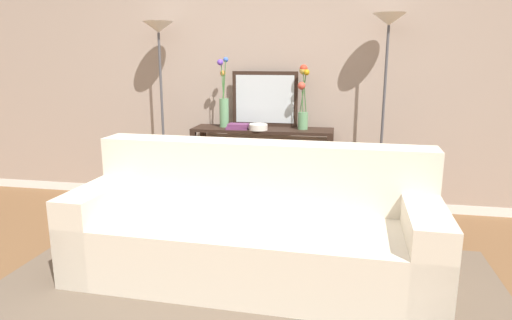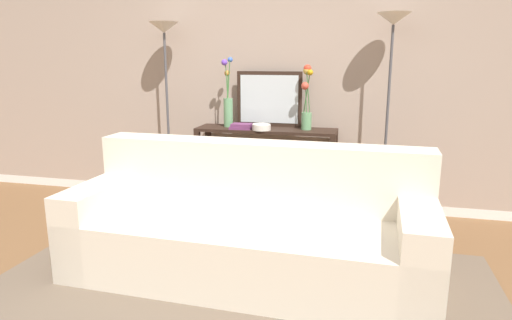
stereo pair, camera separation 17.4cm
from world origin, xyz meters
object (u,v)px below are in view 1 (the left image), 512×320
Objects in this scene: wall_mirror at (265,99)px; book_row_under_console at (223,202)px; couch at (254,231)px; console_table at (262,154)px; book_stack at (238,127)px; fruit_bowl at (258,127)px; vase_short_flowers at (303,99)px; floor_lamp_left at (160,63)px; vase_tall_flowers at (224,104)px; floor_lamp_right at (387,61)px.

book_row_under_console is at bearing -159.53° from wall_mirror.
couch reaches higher than console_table.
book_row_under_console is at bearing 152.19° from book_stack.
wall_mirror is 0.35m from fruit_bowl.
vase_short_flowers is at bearing 10.95° from book_stack.
vase_short_flowers is 2.11× the size of book_row_under_console.
wall_mirror is at bearing 20.47° from book_row_under_console.
console_table is 0.54m from wall_mirror.
console_table is 7.68× the size of fruit_bowl.
floor_lamp_left is at bearing -177.68° from book_row_under_console.
book_stack is (-0.20, 0.02, -0.00)m from fruit_bowl.
vase_tall_flowers is at bearing 54.96° from book_row_under_console.
floor_lamp_right reaches higher than floor_lamp_left.
book_stack is at bearing -5.07° from floor_lamp_left.
console_table is at bearing 97.89° from couch.
floor_lamp_right is at bearing 0.00° from floor_lamp_left.
wall_mirror is (-1.10, 0.17, -0.36)m from floor_lamp_right.
console_table is 1.40m from floor_lamp_right.
book_row_under_console is (-0.39, -0.00, -0.50)m from console_table.
floor_lamp_left reaches higher than book_row_under_console.
floor_lamp_right is at bearing -1.27° from console_table.
fruit_bowl is (-0.40, -0.13, -0.25)m from vase_short_flowers.
console_table is at bearing -3.05° from vase_tall_flowers.
couch is at bearing -47.64° from floor_lamp_left.
floor_lamp_right reaches higher than book_stack.
console_table is 0.72× the size of floor_lamp_right.
floor_lamp_left is 0.96m from book_stack.
book_row_under_console is at bearing -178.34° from vase_short_flowers.
fruit_bowl reaches higher than book_row_under_console.
fruit_bowl is (-0.20, 1.20, 0.53)m from couch.
wall_mirror is at bearing 91.71° from console_table.
floor_lamp_left reaches higher than couch.
floor_lamp_right is (0.91, 1.29, 1.13)m from couch.
fruit_bowl is at bearing -161.83° from vase_short_flowers.
book_stack is (-0.40, 1.22, 0.53)m from couch.
floor_lamp_right is (2.08, 0.00, 0.03)m from floor_lamp_left.
book_row_under_console is (-0.01, -0.02, -0.98)m from vase_tall_flowers.
floor_lamp_right is at bearing -1.73° from vase_tall_flowers.
couch reaches higher than book_row_under_console.
vase_short_flowers is 1.29m from book_row_under_console.
wall_mirror is 2.99× the size of book_stack.
vase_short_flowers is at bearing 176.29° from floor_lamp_right.
book_row_under_console is (-0.77, -0.02, -1.04)m from vase_short_flowers.
couch is 8.62× the size of book_row_under_console.
console_table is 0.74× the size of floor_lamp_left.
console_table is at bearing -88.29° from wall_mirror.
couch reaches higher than book_stack.
wall_mirror reaches higher than couch.
console_table is 0.66m from vase_short_flowers.
floor_lamp_left is at bearing 132.36° from couch.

